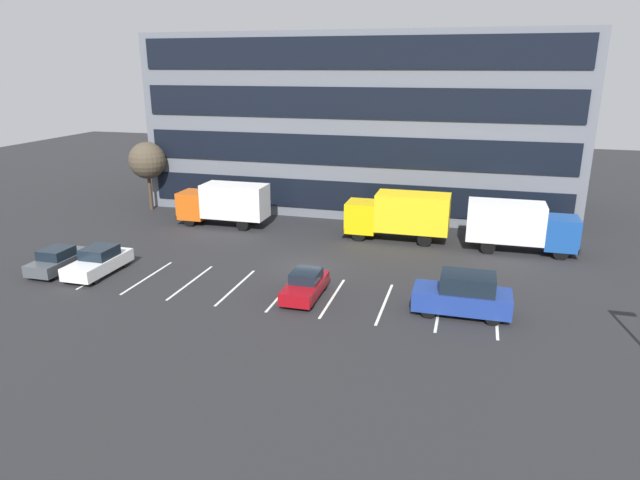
% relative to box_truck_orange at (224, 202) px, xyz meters
% --- Properties ---
extents(ground_plane, '(120.00, 120.00, 0.00)m').
position_rel_box_truck_orange_xyz_m(ground_plane, '(8.69, -7.19, -1.84)').
color(ground_plane, '#262628').
extents(office_building, '(34.88, 13.65, 14.40)m').
position_rel_box_truck_orange_xyz_m(office_building, '(8.69, 10.76, 5.36)').
color(office_building, slate).
rests_on(office_building, ground_plane).
extents(lot_markings, '(22.54, 5.40, 0.01)m').
position_rel_box_truck_orange_xyz_m(lot_markings, '(8.69, -11.47, -1.84)').
color(lot_markings, silver).
rests_on(lot_markings, ground_plane).
extents(box_truck_orange, '(7.07, 2.34, 3.28)m').
position_rel_box_truck_orange_xyz_m(box_truck_orange, '(0.00, 0.00, 0.00)').
color(box_truck_orange, '#D85914').
rests_on(box_truck_orange, ground_plane).
extents(box_truck_blue, '(7.12, 2.36, 3.30)m').
position_rel_box_truck_orange_xyz_m(box_truck_blue, '(21.43, -0.66, 0.01)').
color(box_truck_blue, '#194799').
rests_on(box_truck_blue, ground_plane).
extents(box_truck_yellow_all, '(7.31, 2.42, 3.39)m').
position_rel_box_truck_orange_xyz_m(box_truck_yellow_all, '(13.44, -0.16, 0.06)').
color(box_truck_yellow_all, yellow).
rests_on(box_truck_yellow_all, ground_plane).
extents(sedan_maroon, '(1.67, 3.99, 1.43)m').
position_rel_box_truck_orange_xyz_m(sedan_maroon, '(10.05, -11.74, -1.17)').
color(sedan_maroon, maroon).
rests_on(sedan_maroon, ground_plane).
extents(sedan_white, '(1.87, 4.47, 1.60)m').
position_rel_box_truck_orange_xyz_m(sedan_white, '(-2.81, -11.65, -1.09)').
color(sedan_white, white).
rests_on(sedan_white, ground_plane).
extents(suv_navy, '(4.76, 2.02, 2.15)m').
position_rel_box_truck_orange_xyz_m(suv_navy, '(18.23, -11.74, -0.80)').
color(suv_navy, navy).
rests_on(suv_navy, ground_plane).
extents(sedan_charcoal, '(1.73, 4.14, 1.48)m').
position_rel_box_truck_orange_xyz_m(sedan_charcoal, '(-5.38, -11.90, -1.14)').
color(sedan_charcoal, '#474C51').
rests_on(sedan_charcoal, ground_plane).
extents(bare_tree, '(3.08, 3.08, 5.78)m').
position_rel_box_truck_orange_xyz_m(bare_tree, '(-8.31, 2.98, 2.37)').
color(bare_tree, '#473323').
rests_on(bare_tree, ground_plane).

